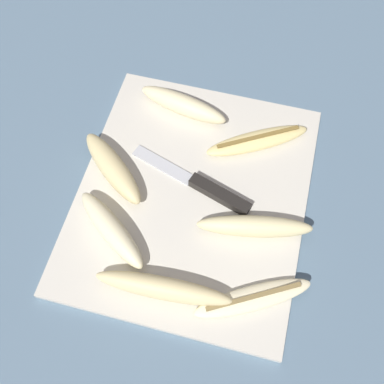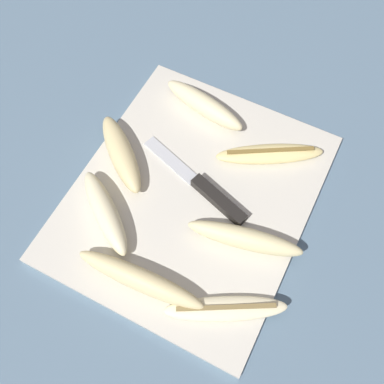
{
  "view_description": "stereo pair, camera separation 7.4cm",
  "coord_description": "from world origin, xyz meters",
  "px_view_note": "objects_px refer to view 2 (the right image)",
  "views": [
    {
      "loc": [
        -0.33,
        -0.08,
        0.68
      ],
      "look_at": [
        0.0,
        0.0,
        0.02
      ],
      "focal_mm": 42.0,
      "sensor_mm": 36.0,
      "label": 1
    },
    {
      "loc": [
        -0.3,
        -0.15,
        0.68
      ],
      "look_at": [
        0.0,
        0.0,
        0.02
      ],
      "focal_mm": 42.0,
      "sensor_mm": 36.0,
      "label": 2
    }
  ],
  "objects_px": {
    "banana_bright_far": "(226,309)",
    "banana_golden_short": "(270,154)",
    "banana_mellow_near": "(121,153)",
    "banana_soft_right": "(245,238)",
    "banana_ripe_center": "(140,279)",
    "knife": "(210,193)",
    "banana_pale_long": "(105,212)",
    "banana_cream_curved": "(204,105)"
  },
  "relations": [
    {
      "from": "banana_soft_right",
      "to": "banana_bright_far",
      "type": "bearing_deg",
      "value": -169.86
    },
    {
      "from": "banana_golden_short",
      "to": "banana_soft_right",
      "type": "bearing_deg",
      "value": -171.09
    },
    {
      "from": "banana_bright_far",
      "to": "banana_golden_short",
      "type": "relative_size",
      "value": 0.98
    },
    {
      "from": "banana_pale_long",
      "to": "banana_ripe_center",
      "type": "height_order",
      "value": "same"
    },
    {
      "from": "banana_cream_curved",
      "to": "banana_mellow_near",
      "type": "relative_size",
      "value": 1.14
    },
    {
      "from": "banana_bright_far",
      "to": "banana_pale_long",
      "type": "xyz_separation_m",
      "value": [
        0.05,
        0.24,
        0.01
      ]
    },
    {
      "from": "banana_bright_far",
      "to": "banana_mellow_near",
      "type": "relative_size",
      "value": 1.17
    },
    {
      "from": "knife",
      "to": "banana_golden_short",
      "type": "bearing_deg",
      "value": -8.99
    },
    {
      "from": "banana_mellow_near",
      "to": "banana_soft_right",
      "type": "bearing_deg",
      "value": -100.03
    },
    {
      "from": "banana_cream_curved",
      "to": "knife",
      "type": "bearing_deg",
      "value": -150.12
    },
    {
      "from": "banana_golden_short",
      "to": "knife",
      "type": "bearing_deg",
      "value": 152.92
    },
    {
      "from": "banana_pale_long",
      "to": "banana_mellow_near",
      "type": "relative_size",
      "value": 1.0
    },
    {
      "from": "banana_soft_right",
      "to": "banana_mellow_near",
      "type": "bearing_deg",
      "value": 79.97
    },
    {
      "from": "banana_bright_far",
      "to": "banana_ripe_center",
      "type": "distance_m",
      "value": 0.13
    },
    {
      "from": "banana_cream_curved",
      "to": "banana_bright_far",
      "type": "bearing_deg",
      "value": -148.6
    },
    {
      "from": "banana_bright_far",
      "to": "banana_soft_right",
      "type": "relative_size",
      "value": 0.95
    },
    {
      "from": "knife",
      "to": "banana_bright_far",
      "type": "height_order",
      "value": "banana_bright_far"
    },
    {
      "from": "knife",
      "to": "banana_golden_short",
      "type": "distance_m",
      "value": 0.13
    },
    {
      "from": "banana_pale_long",
      "to": "banana_cream_curved",
      "type": "height_order",
      "value": "banana_pale_long"
    },
    {
      "from": "banana_bright_far",
      "to": "banana_ripe_center",
      "type": "height_order",
      "value": "banana_ripe_center"
    },
    {
      "from": "banana_golden_short",
      "to": "banana_cream_curved",
      "type": "bearing_deg",
      "value": 75.5
    },
    {
      "from": "banana_golden_short",
      "to": "banana_mellow_near",
      "type": "xyz_separation_m",
      "value": [
        -0.12,
        0.22,
        0.01
      ]
    },
    {
      "from": "banana_pale_long",
      "to": "banana_bright_far",
      "type": "bearing_deg",
      "value": -101.54
    },
    {
      "from": "banana_golden_short",
      "to": "banana_mellow_near",
      "type": "distance_m",
      "value": 0.25
    },
    {
      "from": "banana_cream_curved",
      "to": "banana_golden_short",
      "type": "bearing_deg",
      "value": -104.5
    },
    {
      "from": "banana_pale_long",
      "to": "banana_mellow_near",
      "type": "bearing_deg",
      "value": 18.03
    },
    {
      "from": "banana_pale_long",
      "to": "banana_golden_short",
      "type": "height_order",
      "value": "banana_pale_long"
    },
    {
      "from": "banana_bright_far",
      "to": "banana_pale_long",
      "type": "distance_m",
      "value": 0.24
    },
    {
      "from": "knife",
      "to": "banana_ripe_center",
      "type": "bearing_deg",
      "value": -170.79
    },
    {
      "from": "knife",
      "to": "banana_soft_right",
      "type": "bearing_deg",
      "value": -103.1
    },
    {
      "from": "banana_bright_far",
      "to": "banana_golden_short",
      "type": "distance_m",
      "value": 0.28
    },
    {
      "from": "banana_golden_short",
      "to": "banana_bright_far",
      "type": "bearing_deg",
      "value": -170.59
    },
    {
      "from": "banana_soft_right",
      "to": "banana_ripe_center",
      "type": "xyz_separation_m",
      "value": [
        -0.13,
        0.11,
        0.0
      ]
    },
    {
      "from": "banana_pale_long",
      "to": "banana_golden_short",
      "type": "distance_m",
      "value": 0.3
    },
    {
      "from": "banana_bright_far",
      "to": "banana_golden_short",
      "type": "bearing_deg",
      "value": 9.41
    },
    {
      "from": "banana_bright_far",
      "to": "banana_cream_curved",
      "type": "distance_m",
      "value": 0.36
    },
    {
      "from": "banana_soft_right",
      "to": "banana_ripe_center",
      "type": "bearing_deg",
      "value": 139.41
    },
    {
      "from": "banana_golden_short",
      "to": "banana_soft_right",
      "type": "xyz_separation_m",
      "value": [
        -0.16,
        -0.03,
        0.01
      ]
    },
    {
      "from": "banana_pale_long",
      "to": "banana_golden_short",
      "type": "bearing_deg",
      "value": -40.14
    },
    {
      "from": "banana_bright_far",
      "to": "banana_pale_long",
      "type": "height_order",
      "value": "banana_pale_long"
    },
    {
      "from": "banana_soft_right",
      "to": "banana_ripe_center",
      "type": "distance_m",
      "value": 0.17
    },
    {
      "from": "banana_bright_far",
      "to": "banana_mellow_near",
      "type": "xyz_separation_m",
      "value": [
        0.15,
        0.27,
        0.01
      ]
    }
  ]
}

